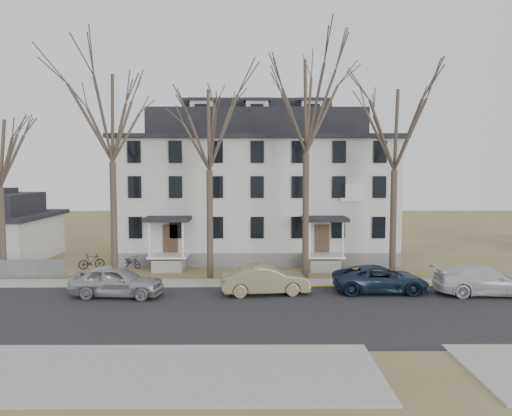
{
  "coord_description": "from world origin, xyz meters",
  "views": [
    {
      "loc": [
        -2.27,
        -21.23,
        6.84
      ],
      "look_at": [
        -2.11,
        9.0,
        4.46
      ],
      "focal_mm": 35.0,
      "sensor_mm": 36.0,
      "label": 1
    }
  ],
  "objects_px": {
    "tree_center": "(307,100)",
    "bicycle_right": "(92,262)",
    "car_tan": "(265,280)",
    "bicycle_left": "(132,262)",
    "tree_mid_right": "(395,124)",
    "car_navy": "(380,280)",
    "tree_mid_left": "(209,124)",
    "tree_far_left": "(111,112)",
    "car_silver": "(117,282)",
    "boarding_house": "(257,187)",
    "car_white": "(484,281)"
  },
  "relations": [
    {
      "from": "tree_mid_left",
      "to": "bicycle_right",
      "type": "height_order",
      "value": "tree_mid_left"
    },
    {
      "from": "tree_mid_right",
      "to": "car_navy",
      "type": "height_order",
      "value": "tree_mid_right"
    },
    {
      "from": "tree_mid_left",
      "to": "car_navy",
      "type": "xyz_separation_m",
      "value": [
        9.75,
        -3.89,
        -8.88
      ]
    },
    {
      "from": "car_silver",
      "to": "car_tan",
      "type": "bearing_deg",
      "value": -81.64
    },
    {
      "from": "bicycle_right",
      "to": "car_tan",
      "type": "bearing_deg",
      "value": -142.9
    },
    {
      "from": "tree_center",
      "to": "bicycle_right",
      "type": "height_order",
      "value": "tree_center"
    },
    {
      "from": "tree_mid_left",
      "to": "car_navy",
      "type": "bearing_deg",
      "value": -21.76
    },
    {
      "from": "car_navy",
      "to": "bicycle_right",
      "type": "xyz_separation_m",
      "value": [
        -18.04,
        6.41,
        -0.2
      ]
    },
    {
      "from": "tree_mid_right",
      "to": "car_silver",
      "type": "distance_m",
      "value": 18.91
    },
    {
      "from": "tree_mid_left",
      "to": "car_silver",
      "type": "distance_m",
      "value": 10.99
    },
    {
      "from": "tree_far_left",
      "to": "bicycle_left",
      "type": "distance_m",
      "value": 10.32
    },
    {
      "from": "tree_mid_left",
      "to": "car_tan",
      "type": "bearing_deg",
      "value": -52.23
    },
    {
      "from": "tree_mid_left",
      "to": "tree_mid_right",
      "type": "xyz_separation_m",
      "value": [
        11.5,
        0.0,
        0.0
      ]
    },
    {
      "from": "car_navy",
      "to": "bicycle_right",
      "type": "distance_m",
      "value": 19.14
    },
    {
      "from": "boarding_house",
      "to": "car_silver",
      "type": "height_order",
      "value": "boarding_house"
    },
    {
      "from": "boarding_house",
      "to": "tree_mid_right",
      "type": "relative_size",
      "value": 1.63
    },
    {
      "from": "boarding_house",
      "to": "tree_center",
      "type": "relative_size",
      "value": 1.41
    },
    {
      "from": "tree_mid_left",
      "to": "tree_far_left",
      "type": "bearing_deg",
      "value": 180.0
    },
    {
      "from": "tree_center",
      "to": "car_silver",
      "type": "bearing_deg",
      "value": -155.46
    },
    {
      "from": "tree_far_left",
      "to": "car_white",
      "type": "height_order",
      "value": "tree_far_left"
    },
    {
      "from": "tree_mid_left",
      "to": "car_white",
      "type": "bearing_deg",
      "value": -16.5
    },
    {
      "from": "tree_far_left",
      "to": "bicycle_left",
      "type": "height_order",
      "value": "tree_far_left"
    },
    {
      "from": "bicycle_left",
      "to": "tree_far_left",
      "type": "bearing_deg",
      "value": -153.37
    },
    {
      "from": "car_silver",
      "to": "boarding_house",
      "type": "bearing_deg",
      "value": -25.35
    },
    {
      "from": "tree_mid_right",
      "to": "car_white",
      "type": "bearing_deg",
      "value": -50.33
    },
    {
      "from": "tree_mid_left",
      "to": "tree_center",
      "type": "relative_size",
      "value": 0.87
    },
    {
      "from": "car_navy",
      "to": "tree_mid_left",
      "type": "bearing_deg",
      "value": 67.92
    },
    {
      "from": "tree_mid_right",
      "to": "car_silver",
      "type": "xyz_separation_m",
      "value": [
        -16.05,
        -4.82,
        -8.76
      ]
    },
    {
      "from": "tree_mid_right",
      "to": "car_navy",
      "type": "bearing_deg",
      "value": -114.26
    },
    {
      "from": "tree_mid_left",
      "to": "car_silver",
      "type": "height_order",
      "value": "tree_mid_left"
    },
    {
      "from": "tree_center",
      "to": "car_navy",
      "type": "distance_m",
      "value": 11.69
    },
    {
      "from": "car_tan",
      "to": "car_navy",
      "type": "relative_size",
      "value": 0.92
    },
    {
      "from": "tree_far_left",
      "to": "car_silver",
      "type": "height_order",
      "value": "tree_far_left"
    },
    {
      "from": "boarding_house",
      "to": "car_white",
      "type": "distance_m",
      "value": 18.21
    },
    {
      "from": "car_tan",
      "to": "bicycle_left",
      "type": "height_order",
      "value": "car_tan"
    },
    {
      "from": "tree_far_left",
      "to": "tree_center",
      "type": "height_order",
      "value": "tree_center"
    },
    {
      "from": "boarding_house",
      "to": "tree_mid_left",
      "type": "distance_m",
      "value": 9.66
    },
    {
      "from": "boarding_house",
      "to": "tree_center",
      "type": "distance_m",
      "value": 10.39
    },
    {
      "from": "boarding_house",
      "to": "car_white",
      "type": "xyz_separation_m",
      "value": [
        12.25,
        -12.67,
        -4.6
      ]
    },
    {
      "from": "tree_far_left",
      "to": "car_navy",
      "type": "height_order",
      "value": "tree_far_left"
    },
    {
      "from": "tree_center",
      "to": "car_navy",
      "type": "xyz_separation_m",
      "value": [
        3.75,
        -3.89,
        -10.36
      ]
    },
    {
      "from": "tree_mid_right",
      "to": "car_navy",
      "type": "xyz_separation_m",
      "value": [
        -1.75,
        -3.89,
        -8.88
      ]
    },
    {
      "from": "tree_center",
      "to": "bicycle_right",
      "type": "relative_size",
      "value": 8.52
    },
    {
      "from": "car_silver",
      "to": "car_navy",
      "type": "bearing_deg",
      "value": -81.42
    },
    {
      "from": "tree_mid_left",
      "to": "car_navy",
      "type": "distance_m",
      "value": 13.75
    },
    {
      "from": "tree_mid_left",
      "to": "car_tan",
      "type": "height_order",
      "value": "tree_mid_left"
    },
    {
      "from": "car_navy",
      "to": "car_white",
      "type": "bearing_deg",
      "value": -96.84
    },
    {
      "from": "boarding_house",
      "to": "tree_mid_left",
      "type": "xyz_separation_m",
      "value": [
        -3.0,
        -8.15,
        4.22
      ]
    },
    {
      "from": "tree_far_left",
      "to": "car_navy",
      "type": "xyz_separation_m",
      "value": [
        15.75,
        -3.89,
        -9.62
      ]
    },
    {
      "from": "tree_center",
      "to": "car_silver",
      "type": "height_order",
      "value": "tree_center"
    }
  ]
}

